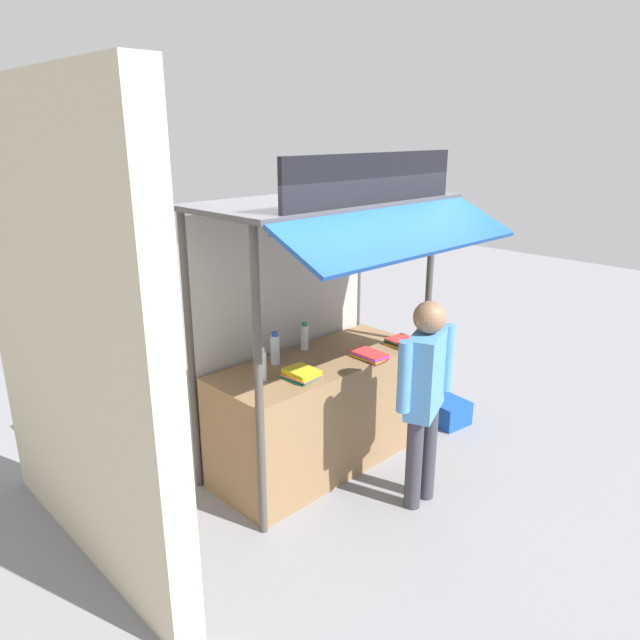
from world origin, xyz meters
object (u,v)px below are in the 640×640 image
magazine_stack_back_left (301,374)px  water_bottle_right (305,337)px  banana_bunch_inner_left (377,250)px  banana_bunch_leftmost (322,258)px  water_bottle_center (275,349)px  magazine_stack_front_right (369,355)px  magazine_stack_far_left (402,342)px  water_bottle_front_left (262,365)px  vendor_person (425,386)px  plastic_crate (448,412)px  banana_bunch_inner_right (403,239)px

magazine_stack_back_left → water_bottle_right: bearing=44.7°
banana_bunch_inner_left → banana_bunch_leftmost: bearing=179.7°
water_bottle_center → magazine_stack_front_right: size_ratio=0.87×
banana_bunch_inner_left → magazine_stack_far_left: bearing=19.1°
water_bottle_right → water_bottle_front_left: bearing=-159.5°
magazine_stack_far_left → vendor_person: (-0.62, -0.70, -0.01)m
water_bottle_right → magazine_stack_back_left: bearing=-135.3°
vendor_person → magazine_stack_far_left: bearing=-152.8°
banana_bunch_leftmost → water_bottle_right: bearing=54.7°
water_bottle_center → vendor_person: (0.48, -1.16, -0.11)m
magazine_stack_back_left → magazine_stack_far_left: size_ratio=1.16×
vendor_person → water_bottle_front_left: bearing=-73.2°
water_bottle_front_left → water_bottle_right: (0.69, 0.26, -0.01)m
water_bottle_front_left → banana_bunch_inner_left: (0.73, -0.50, 0.86)m
magazine_stack_front_right → magazine_stack_far_left: 0.44m
magazine_stack_back_left → banana_bunch_inner_left: bearing=-32.1°
water_bottle_right → banana_bunch_inner_left: (0.04, -0.76, 0.87)m
banana_bunch_inner_left → banana_bunch_leftmost: (-0.57, 0.00, 0.03)m
magazine_stack_front_right → banana_bunch_leftmost: size_ratio=1.20×
magazine_stack_back_left → banana_bunch_leftmost: (-0.08, -0.31, 0.97)m
magazine_stack_back_left → plastic_crate: size_ratio=0.84×
banana_bunch_leftmost → banana_bunch_inner_right: size_ratio=1.04×
water_bottle_front_left → magazine_stack_back_left: 0.32m
magazine_stack_back_left → magazine_stack_far_left: (1.15, -0.08, -0.01)m
magazine_stack_far_left → magazine_stack_front_right: bearing=-179.7°
water_bottle_center → magazine_stack_front_right: bearing=-34.6°
magazine_stack_back_left → banana_bunch_inner_left: size_ratio=0.94×
water_bottle_center → banana_bunch_inner_left: 1.18m
magazine_stack_far_left → magazine_stack_back_left: bearing=176.0°
water_bottle_center → magazine_stack_far_left: 1.20m
water_bottle_front_left → banana_bunch_inner_right: bearing=-25.6°
magazine_stack_back_left → plastic_crate: 2.03m
water_bottle_center → magazine_stack_back_left: (-0.05, -0.37, -0.09)m
water_bottle_front_left → banana_bunch_inner_left: 1.23m
magazine_stack_front_right → vendor_person: (-0.17, -0.70, -0.01)m
water_bottle_front_left → magazine_stack_front_right: bearing=-16.1°
water_bottle_right → banana_bunch_leftmost: banana_bunch_leftmost is taller
magazine_stack_back_left → banana_bunch_leftmost: banana_bunch_leftmost is taller
magazine_stack_far_left → plastic_crate: magazine_stack_far_left is taller
plastic_crate → banana_bunch_leftmost: bearing=-176.8°
magazine_stack_front_right → banana_bunch_inner_left: size_ratio=1.06×
magazine_stack_back_left → banana_bunch_inner_left: 1.11m
water_bottle_right → magazine_stack_far_left: bearing=-37.0°
magazine_stack_far_left → plastic_crate: bearing=-10.3°
vendor_person → magazine_stack_front_right: bearing=-125.4°
magazine_stack_back_left → banana_bunch_inner_right: banana_bunch_inner_right is taller
water_bottle_right → banana_bunch_inner_right: 1.24m
water_bottle_front_left → magazine_stack_far_left: water_bottle_front_left is taller
banana_bunch_inner_left → magazine_stack_front_right: bearing=46.5°
magazine_stack_front_right → plastic_crate: size_ratio=0.94×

